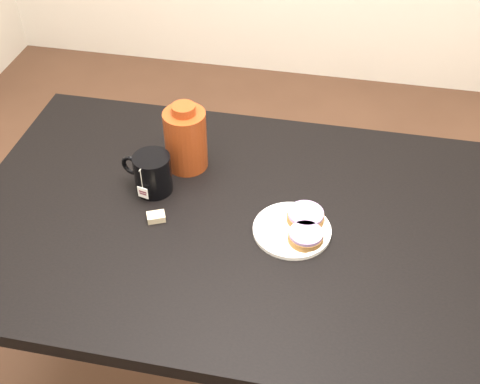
% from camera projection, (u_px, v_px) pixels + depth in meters
% --- Properties ---
extents(ground_plane, '(4.00, 4.00, 0.00)m').
position_uv_depth(ground_plane, '(239.00, 376.00, 2.03)').
color(ground_plane, brown).
extents(table, '(1.40, 0.90, 0.75)m').
position_uv_depth(table, '(238.00, 240.00, 1.58)').
color(table, black).
rests_on(table, ground_plane).
extents(plate, '(0.19, 0.19, 0.01)m').
position_uv_depth(plate, '(292.00, 229.00, 1.49)').
color(plate, white).
rests_on(plate, table).
extents(bagel_back, '(0.13, 0.13, 0.03)m').
position_uv_depth(bagel_back, '(306.00, 216.00, 1.50)').
color(bagel_back, brown).
rests_on(bagel_back, plate).
extents(bagel_front, '(0.12, 0.12, 0.03)m').
position_uv_depth(bagel_front, '(306.00, 236.00, 1.45)').
color(bagel_front, brown).
rests_on(bagel_front, plate).
extents(mug, '(0.15, 0.12, 0.11)m').
position_uv_depth(mug, '(152.00, 173.00, 1.57)').
color(mug, black).
rests_on(mug, table).
extents(teabag_pouch, '(0.05, 0.05, 0.02)m').
position_uv_depth(teabag_pouch, '(156.00, 217.00, 1.52)').
color(teabag_pouch, '#C6B793').
rests_on(teabag_pouch, table).
extents(bagel_package, '(0.15, 0.15, 0.20)m').
position_uv_depth(bagel_package, '(186.00, 139.00, 1.63)').
color(bagel_package, '#63200D').
rests_on(bagel_package, table).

